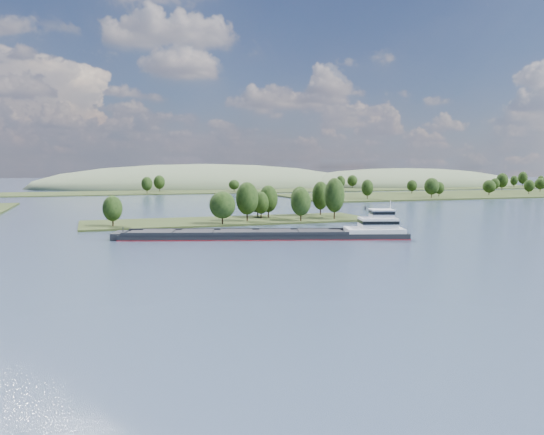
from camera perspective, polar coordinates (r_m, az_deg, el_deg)
name	(u,v)px	position (r m, az deg, el deg)	size (l,w,h in m)	color
ground	(294,246)	(128.56, 2.37, -3.03)	(1800.00, 1800.00, 0.00)	#324056
tree_island	(253,209)	(185.84, -2.01, 0.91)	(100.00, 30.61, 15.81)	#263216
right_bank	(506,193)	(408.01, 23.88, 2.45)	(320.00, 90.00, 15.17)	#263216
back_shoreline	(166,192)	(402.22, -11.29, 2.73)	(900.00, 60.00, 15.39)	#263216
hill_east	(405,186)	(560.10, 14.07, 3.34)	(260.00, 140.00, 36.00)	#4D5D40
hill_west	(206,187)	(509.92, -7.09, 3.27)	(320.00, 160.00, 44.00)	#4D5D40
cargo_barge	(282,233)	(141.67, 1.14, -1.70)	(77.20, 31.97, 10.55)	black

